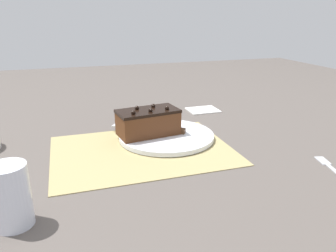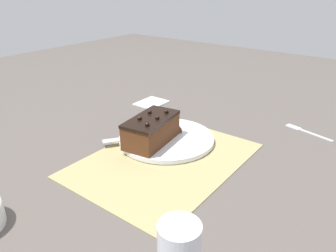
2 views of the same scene
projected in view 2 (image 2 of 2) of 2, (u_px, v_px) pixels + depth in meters
The scene contains 7 objects.
ground_plane at pixel (165, 160), 0.84m from camera, with size 3.00×3.00×0.00m, color #544C47.
placemat_woven at pixel (165, 159), 0.84m from camera, with size 0.46×0.34×0.00m, color tan.
cake_plate at pixel (166, 138), 0.93m from camera, with size 0.27×0.27×0.01m.
chocolate_cake at pixel (151, 130), 0.88m from camera, with size 0.18×0.11×0.08m.
serving_knife at pixel (156, 134), 0.93m from camera, with size 0.20×0.15×0.01m.
folded_napkin at pixel (151, 102), 1.22m from camera, with size 0.11×0.09×0.01m, color white.
dessert_fork at pixel (305, 131), 1.00m from camera, with size 0.05×0.15×0.01m.
Camera 2 is at (0.58, 0.45, 0.43)m, focal length 35.00 mm.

